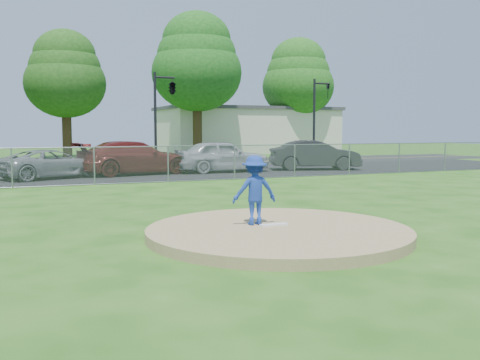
# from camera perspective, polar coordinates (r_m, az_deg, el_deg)

# --- Properties ---
(ground) EXTENTS (120.00, 120.00, 0.00)m
(ground) POSITION_cam_1_polar(r_m,az_deg,el_deg) (20.35, -8.86, -0.84)
(ground) COLOR #1D4B10
(ground) RESTS_ON ground
(pitchers_mound) EXTENTS (5.40, 5.40, 0.20)m
(pitchers_mound) POSITION_cam_1_polar(r_m,az_deg,el_deg) (11.02, 4.10, -5.57)
(pitchers_mound) COLOR #957D52
(pitchers_mound) RESTS_ON ground
(pitching_rubber) EXTENTS (0.60, 0.15, 0.04)m
(pitching_rubber) POSITION_cam_1_polar(r_m,az_deg,el_deg) (11.17, 3.63, -4.79)
(pitching_rubber) COLOR white
(pitching_rubber) RESTS_ON pitchers_mound
(chain_link_fence) EXTENTS (40.00, 0.06, 1.50)m
(chain_link_fence) POSITION_cam_1_polar(r_m,az_deg,el_deg) (22.23, -10.16, 1.60)
(chain_link_fence) COLOR gray
(chain_link_fence) RESTS_ON ground
(parking_lot) EXTENTS (50.00, 8.00, 0.01)m
(parking_lot) POSITION_cam_1_polar(r_m,az_deg,el_deg) (26.67, -12.30, 0.58)
(parking_lot) COLOR black
(parking_lot) RESTS_ON ground
(street) EXTENTS (60.00, 7.00, 0.01)m
(street) POSITION_cam_1_polar(r_m,az_deg,el_deg) (34.05, -14.68, 1.55)
(street) COLOR black
(street) RESTS_ON ground
(commercial_building) EXTENTS (16.40, 9.40, 4.30)m
(commercial_building) POSITION_cam_1_polar(r_m,az_deg,el_deg) (52.02, 0.67, 5.38)
(commercial_building) COLOR beige
(commercial_building) RESTS_ON ground
(tree_center) EXTENTS (6.16, 6.16, 9.84)m
(tree_center) POSITION_cam_1_polar(r_m,az_deg,el_deg) (44.01, -18.14, 10.73)
(tree_center) COLOR #362213
(tree_center) RESTS_ON ground
(tree_right) EXTENTS (7.28, 7.28, 11.63)m
(tree_right) POSITION_cam_1_polar(r_m,az_deg,el_deg) (44.23, -4.62, 12.49)
(tree_right) COLOR #332412
(tree_right) RESTS_ON ground
(tree_far_right) EXTENTS (6.72, 6.72, 10.74)m
(tree_far_right) POSITION_cam_1_polar(r_m,az_deg,el_deg) (51.35, 6.22, 10.83)
(tree_far_right) COLOR #372014
(tree_far_right) RESTS_ON ground
(traffic_signal_center) EXTENTS (1.42, 2.48, 5.60)m
(traffic_signal_center) POSITION_cam_1_polar(r_m,az_deg,el_deg) (32.94, -7.41, 9.58)
(traffic_signal_center) COLOR black
(traffic_signal_center) RESTS_ON ground
(traffic_signal_right) EXTENTS (1.28, 0.20, 5.60)m
(traffic_signal_right) POSITION_cam_1_polar(r_m,az_deg,el_deg) (37.00, 8.23, 7.17)
(traffic_signal_right) COLOR black
(traffic_signal_right) RESTS_ON ground
(pitcher) EXTENTS (0.99, 0.63, 1.46)m
(pitcher) POSITION_cam_1_polar(r_m,az_deg,el_deg) (11.20, 1.56, -1.10)
(pitcher) COLOR navy
(pitcher) RESTS_ON pitchers_mound
(parked_car_gray) EXTENTS (5.11, 3.81, 1.29)m
(parked_car_gray) POSITION_cam_1_polar(r_m,az_deg,el_deg) (25.46, -19.41, 1.64)
(parked_car_gray) COLOR gray
(parked_car_gray) RESTS_ON parking_lot
(parked_car_darkred) EXTENTS (5.90, 3.18, 1.63)m
(parked_car_darkred) POSITION_cam_1_polar(r_m,az_deg,el_deg) (26.49, -11.17, 2.34)
(parked_car_darkred) COLOR #5E1A17
(parked_car_darkred) RESTS_ON parking_lot
(parked_car_pearl) EXTENTS (4.83, 1.95, 1.64)m
(parked_car_pearl) POSITION_cam_1_polar(r_m,az_deg,el_deg) (27.48, -1.94, 2.57)
(parked_car_pearl) COLOR #AFB0B3
(parked_car_pearl) RESTS_ON parking_lot
(parked_car_charcoal) EXTENTS (5.14, 3.13, 1.60)m
(parked_car_charcoal) POSITION_cam_1_polar(r_m,az_deg,el_deg) (29.44, 7.98, 2.67)
(parked_car_charcoal) COLOR #252528
(parked_car_charcoal) RESTS_ON parking_lot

